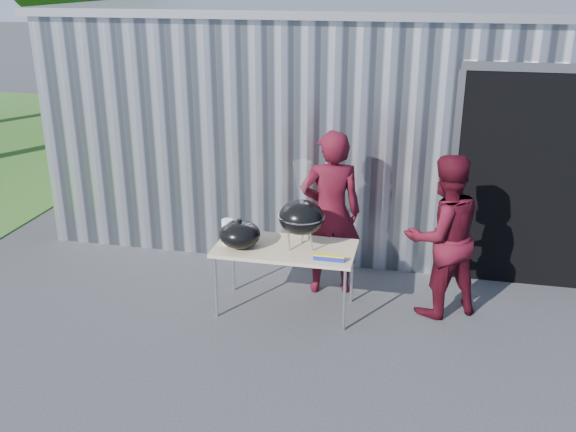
% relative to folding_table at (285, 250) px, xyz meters
% --- Properties ---
extents(ground, '(80.00, 80.00, 0.00)m').
position_rel_folding_table_xyz_m(ground, '(-0.34, -0.46, -0.71)').
color(ground, '#313133').
extents(building, '(8.20, 6.20, 3.10)m').
position_rel_folding_table_xyz_m(building, '(0.58, 4.13, 0.83)').
color(building, silver).
rests_on(building, ground).
extents(folding_table, '(1.50, 0.75, 0.75)m').
position_rel_folding_table_xyz_m(folding_table, '(0.00, 0.00, 0.00)').
color(folding_table, tan).
rests_on(folding_table, ground).
extents(kettle_grill, '(0.49, 0.49, 0.95)m').
position_rel_folding_table_xyz_m(kettle_grill, '(0.17, 0.01, 0.45)').
color(kettle_grill, black).
rests_on(kettle_grill, folding_table).
extents(grill_lid, '(0.44, 0.44, 0.32)m').
position_rel_folding_table_xyz_m(grill_lid, '(-0.47, -0.10, 0.18)').
color(grill_lid, black).
rests_on(grill_lid, folding_table).
extents(paper_towels, '(0.12, 0.12, 0.28)m').
position_rel_folding_table_xyz_m(paper_towels, '(-0.63, -0.05, 0.18)').
color(paper_towels, white).
rests_on(paper_towels, folding_table).
extents(white_tub, '(0.20, 0.15, 0.10)m').
position_rel_folding_table_xyz_m(white_tub, '(-0.55, 0.19, 0.09)').
color(white_tub, white).
rests_on(white_tub, folding_table).
extents(foil_box, '(0.32, 0.05, 0.06)m').
position_rel_folding_table_xyz_m(foil_box, '(0.51, -0.25, 0.07)').
color(foil_box, navy).
rests_on(foil_box, folding_table).
extents(person_cook, '(0.79, 0.63, 1.92)m').
position_rel_folding_table_xyz_m(person_cook, '(0.40, 0.57, 0.25)').
color(person_cook, '#450B16').
rests_on(person_cook, ground).
extents(person_bystander, '(1.09, 1.01, 1.78)m').
position_rel_folding_table_xyz_m(person_bystander, '(1.63, 0.31, 0.18)').
color(person_bystander, '#450B16').
rests_on(person_bystander, ground).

